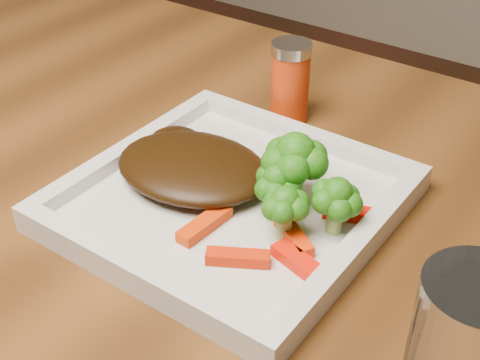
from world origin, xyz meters
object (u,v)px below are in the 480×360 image
Objects in this scene: drinking_glass at (463,360)px; spice_shaker at (290,83)px; plate at (231,204)px; steak at (192,167)px.

spice_shaker is at bearing 136.81° from drinking_glass.
spice_shaker is 0.40m from drinking_glass.
steak is (-0.05, 0.00, 0.02)m from plate.
steak reaches higher than plate.
steak is 1.24× the size of drinking_glass.
plate is 0.18m from spice_shaker.
drinking_glass is (0.24, -0.10, 0.05)m from plate.
plate is 0.27m from drinking_glass.
plate is at bearing 157.49° from drinking_glass.
spice_shaker is (-0.05, 0.17, 0.04)m from plate.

